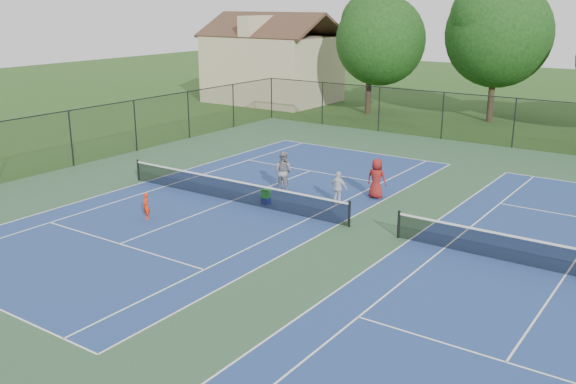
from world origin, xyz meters
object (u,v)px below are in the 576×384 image
Objects in this scene: bystander_a at (338,188)px; ball_crate at (266,201)px; child_player at (146,206)px; ball_hopper at (266,193)px; clapboard_house at (273,66)px; tree_back_a at (370,35)px; bystander_c at (377,179)px; instructor at (283,171)px; tree_back_b at (497,29)px.

bystander_a is 3.20m from ball_crate.
ball_hopper is at bearing 76.27° from child_player.
tree_back_a is at bearing -5.71° from clapboard_house.
child_player is 0.61× the size of bystander_c.
child_player is 0.58× the size of instructor.
bystander_a is at bearing 35.09° from ball_crate.
clapboard_house is at bearing 174.29° from tree_back_a.
ball_hopper is (-3.50, -3.58, -0.41)m from bystander_c.
child_player is at bearing -80.38° from tree_back_a.
tree_back_b is at bearing 100.82° from child_player.
instructor is 5.38× the size of ball_crate.
instructor is at bearing 15.13° from bystander_c.
ball_crate is 0.92× the size of ball_hopper.
tree_back_b is at bearing 3.01° from clapboard_house.
tree_back_b is 26.27m from ball_hopper.
tree_back_b is at bearing 86.67° from ball_hopper.
ball_hopper is at bearing -93.33° from tree_back_b.
bystander_c is at bearing -61.06° from tree_back_a.
tree_back_a reaches higher than bystander_c.
ball_hopper is at bearing -90.00° from ball_crate.
instructor is at bearing -95.00° from tree_back_b.
tree_back_a is 8.29× the size of child_player.
bystander_c is at bearing 45.61° from ball_hopper.
ball_hopper is (7.52, -23.51, -5.54)m from tree_back_a.
tree_back_a is 24.51m from bystander_a.
bystander_a is 2.00m from bystander_c.
bystander_a is 4.18× the size of ball_crate.
tree_back_a is 0.91× the size of tree_back_b.
tree_back_b is 26.02× the size of ball_hopper.
child_player is (14.72, -28.86, -2.54)m from clapboard_house.
bystander_a is 0.82× the size of bystander_c.
bystander_c is (21.02, -20.93, -2.19)m from clapboard_house.
clapboard_house is 7.30× the size of bystander_a.
clapboard_house is at bearing 125.55° from ball_hopper.
tree_back_a is 4.81× the size of instructor.
tree_back_b is (9.00, 2.00, 0.56)m from tree_back_a.
bystander_c is 5.11× the size of ball_crate.
instructor reaches higher than ball_crate.
child_player is 0.75× the size of bystander_a.
tree_back_b reaches higher than child_player.
ball_crate is at bearing -72.27° from tree_back_a.
tree_back_a is at bearing -79.40° from instructor.
child_player is at bearing 46.66° from bystander_c.
tree_back_a is 25.30m from ball_hopper.
tree_back_a is 6.18× the size of bystander_a.
clapboard_house reaches higher than bystander_c.
bystander_c is 5.06m from ball_crate.
tree_back_b reaches higher than bystander_c.
tree_back_a is 23.74× the size of ball_hopper.
bystander_c is (4.07, 1.48, -0.05)m from instructor.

